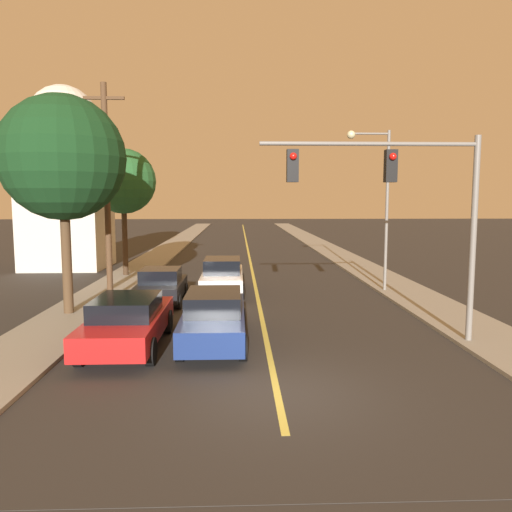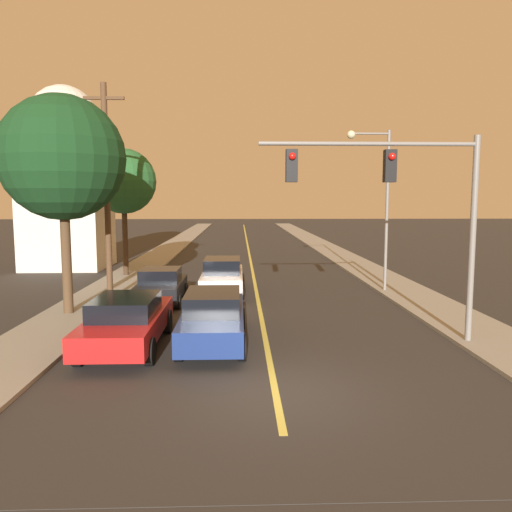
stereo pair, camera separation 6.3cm
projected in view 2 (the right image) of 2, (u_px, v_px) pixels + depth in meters
ground_plane at (275, 393)px, 10.86m from camera, size 200.00×200.00×0.00m
road_surface at (248, 245)px, 46.61m from camera, size 10.99×80.00×0.01m
sidewalk_left at (175, 245)px, 46.38m from camera, size 2.50×80.00×0.12m
sidewalk_right at (319, 244)px, 46.83m from camera, size 2.50×80.00×0.12m
car_near_lane_front at (213, 317)px, 14.47m from camera, size 1.87×5.09×1.58m
car_near_lane_second at (222, 275)px, 22.44m from camera, size 1.92×5.04×1.60m
car_outer_lane_front at (127, 321)px, 14.08m from camera, size 2.01×5.08×1.51m
car_outer_lane_second at (161, 286)px, 20.24m from camera, size 1.85×3.83×1.44m
traffic_signal_mast at (402, 193)px, 14.02m from camera, size 6.22×0.42×5.87m
streetlamp_right at (378, 188)px, 22.19m from camera, size 1.94×0.36×7.12m
utility_pole_left at (107, 189)px, 20.03m from camera, size 1.60×0.24×8.66m
tree_left_near at (62, 158)px, 17.48m from camera, size 4.39×4.39×7.73m
tree_left_far at (123, 182)px, 26.68m from camera, size 3.49×3.49×6.81m
domed_building_left at (67, 180)px, 30.43m from camera, size 4.63×4.63×11.03m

